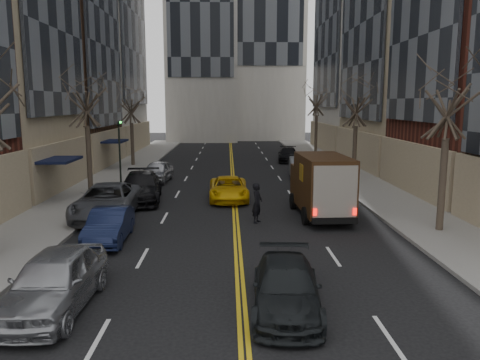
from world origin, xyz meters
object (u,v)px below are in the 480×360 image
Objects in this scene: ups_truck at (321,186)px; observer_sedan at (286,287)px; taxi at (229,189)px; pedestrian at (257,203)px.

ups_truck is 1.25× the size of observer_sedan.
taxi is 2.53× the size of pedestrian.
taxi is at bearing 36.73° from pedestrian.
observer_sedan is at bearing -85.51° from taxi.
pedestrian is (-3.20, -1.08, -0.61)m from ups_truck.
ups_truck is 10.97m from observer_sedan.
ups_truck is at bearing 78.93° from observer_sedan.
pedestrian is (-0.20, 9.43, 0.30)m from observer_sedan.
ups_truck is 6.24m from taxi.
ups_truck reaches higher than taxi.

